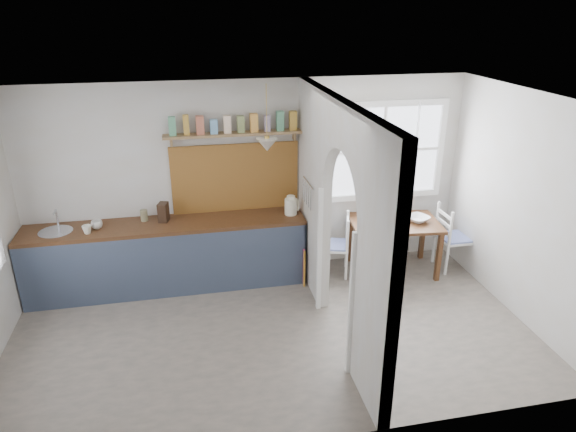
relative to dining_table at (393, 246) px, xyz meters
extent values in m
cube|color=gray|center=(-1.87, -1.13, -0.37)|extent=(5.80, 3.20, 0.01)
cube|color=beige|center=(-1.87, -1.13, 2.23)|extent=(5.80, 3.20, 0.01)
cube|color=beige|center=(-1.87, 0.47, 0.93)|extent=(5.80, 0.01, 2.60)
cube|color=beige|center=(-1.87, -2.73, 0.93)|extent=(5.80, 0.01, 2.60)
cube|color=beige|center=(1.03, -1.13, 0.93)|extent=(0.01, 3.20, 2.60)
cube|color=beige|center=(-1.17, -2.33, 0.93)|extent=(0.12, 0.80, 2.60)
cube|color=beige|center=(-1.17, -0.13, 0.93)|extent=(0.12, 1.20, 2.60)
cube|color=beige|center=(-1.17, -1.33, 1.71)|extent=(0.12, 1.20, 1.05)
cube|color=brown|center=(-3.00, 0.17, 0.51)|extent=(3.50, 0.60, 0.05)
cube|color=#485469|center=(-3.00, -0.11, 0.06)|extent=(3.50, 0.03, 0.85)
cube|color=#352619|center=(-3.00, 0.22, 0.06)|extent=(3.46, 0.45, 0.85)
cylinder|color=silver|center=(-4.30, 0.17, 0.52)|extent=(0.40, 0.40, 0.02)
cube|color=#945922|center=(-2.08, 0.45, 0.98)|extent=(1.65, 0.03, 0.90)
cube|color=olive|center=(-2.08, 0.36, 1.58)|extent=(1.75, 0.20, 0.03)
cube|color=#40815B|center=(-2.82, 0.36, 1.69)|extent=(0.09, 0.09, 0.18)
cube|color=#AE7F23|center=(-2.66, 0.36, 1.69)|extent=(0.09, 0.09, 0.18)
cube|color=#9D4B32|center=(-2.49, 0.36, 1.69)|extent=(0.09, 0.09, 0.18)
cube|color=#598FB7|center=(-2.33, 0.36, 1.69)|extent=(0.09, 0.09, 0.18)
cube|color=beige|center=(-2.16, 0.36, 1.69)|extent=(0.09, 0.09, 0.18)
cube|color=olive|center=(-2.00, 0.36, 1.69)|extent=(0.09, 0.09, 0.18)
cube|color=gold|center=(-1.83, 0.36, 1.69)|extent=(0.09, 0.09, 0.18)
cube|color=gray|center=(-1.66, 0.36, 1.69)|extent=(0.09, 0.09, 0.18)
cube|color=#40815B|center=(-1.50, 0.36, 1.69)|extent=(0.09, 0.09, 0.18)
cube|color=#AE7F23|center=(-1.33, 0.36, 1.69)|extent=(0.09, 0.09, 0.18)
cone|color=silver|center=(-1.72, 0.02, 1.51)|extent=(0.26, 0.26, 0.16)
cylinder|color=silver|center=(-1.26, -0.23, 1.08)|extent=(0.02, 0.50, 0.02)
imported|color=silver|center=(-3.92, 0.04, 0.58)|extent=(0.14, 0.14, 0.10)
imported|color=white|center=(-3.82, 0.17, 0.59)|extent=(0.16, 0.16, 0.10)
cube|color=#352619|center=(-3.02, 0.25, 0.65)|extent=(0.15, 0.18, 0.24)
cylinder|color=#7A7552|center=(-3.27, 0.31, 0.61)|extent=(0.11, 0.11, 0.15)
cube|color=#C12767|center=(-1.29, -0.16, -0.09)|extent=(0.02, 0.03, 0.50)
cube|color=#BD8029|center=(-1.29, -0.19, -0.12)|extent=(0.02, 0.03, 0.53)
imported|color=silver|center=(0.31, -0.04, 0.40)|extent=(0.38, 0.38, 0.07)
imported|color=#60AA60|center=(-0.21, -0.18, 0.42)|extent=(0.13, 0.13, 0.11)
cylinder|color=#342928|center=(-0.38, -0.01, 0.37)|extent=(0.18, 0.18, 0.01)
imported|color=#4E335D|center=(-0.03, 0.19, 0.46)|extent=(0.21, 0.21, 0.18)
camera|label=1|loc=(-2.68, -5.92, 3.09)|focal=32.00mm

